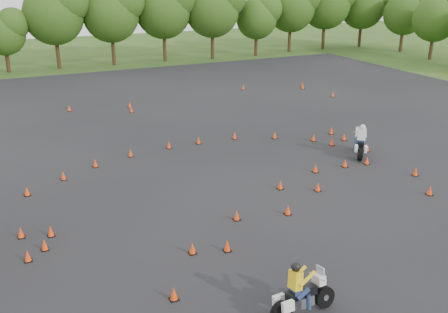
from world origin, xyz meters
name	(u,v)px	position (x,y,z in m)	size (l,w,h in m)	color
ground	(260,207)	(0.00, 0.00, 0.00)	(140.00, 140.00, 0.00)	#2D5119
asphalt_pad	(209,165)	(0.00, 6.00, 0.01)	(62.00, 62.00, 0.00)	black
treeline	(123,28)	(2.73, 35.16, 4.70)	(86.79, 32.53, 10.67)	#2A4915
traffic_cones	(210,164)	(-0.13, 5.57, 0.23)	(35.86, 32.85, 0.45)	#FA3F0A
rider_yellow	(305,291)	(-2.50, -7.45, 0.94)	(2.42, 0.74, 1.87)	yellow
rider_white	(359,139)	(8.75, 3.72, 1.00)	(2.57, 0.79, 1.98)	silver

